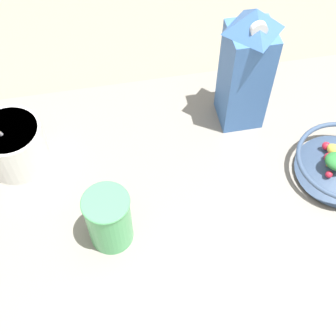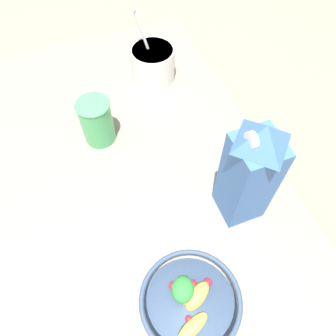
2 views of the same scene
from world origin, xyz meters
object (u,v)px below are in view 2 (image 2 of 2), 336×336
at_px(fruit_bowl, 190,302).
at_px(milk_carton, 250,173).
at_px(yogurt_tub, 153,63).
at_px(drinking_cup, 97,121).

distance_m(fruit_bowl, milk_carton, 0.28).
xyz_separation_m(fruit_bowl, yogurt_tub, (-0.66, 0.16, 0.02)).
height_order(fruit_bowl, milk_carton, milk_carton).
xyz_separation_m(milk_carton, drinking_cup, (-0.32, -0.25, -0.08)).
bearing_deg(milk_carton, drinking_cup, -141.91).
relative_size(fruit_bowl, yogurt_tub, 0.92).
bearing_deg(milk_carton, yogurt_tub, -175.88).
distance_m(fruit_bowl, drinking_cup, 0.49).
distance_m(milk_carton, yogurt_tub, 0.50).
distance_m(fruit_bowl, yogurt_tub, 0.68).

